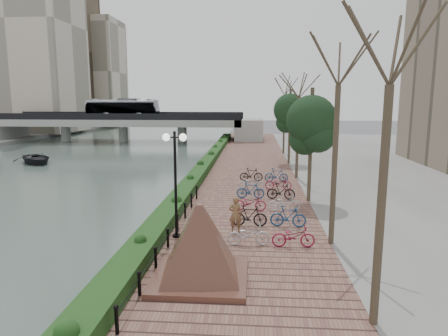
# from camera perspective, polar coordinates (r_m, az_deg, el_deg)

# --- Properties ---
(ground) EXTENTS (220.00, 220.00, 0.00)m
(ground) POSITION_cam_1_polar(r_m,az_deg,el_deg) (16.09, -13.75, -13.74)
(ground) COLOR #59595B
(ground) RESTS_ON ground
(river_water) EXTENTS (30.00, 130.00, 0.02)m
(river_water) POSITION_cam_1_polar(r_m,az_deg,el_deg) (44.18, -22.30, 0.80)
(river_water) COLOR #46584E
(river_water) RESTS_ON ground
(promenade) EXTENTS (8.00, 75.00, 0.50)m
(promenade) POSITION_cam_1_polar(r_m,az_deg,el_deg) (32.08, 2.87, -1.19)
(promenade) COLOR brown
(promenade) RESTS_ON ground
(hedge) EXTENTS (1.10, 56.00, 0.60)m
(hedge) POSITION_cam_1_polar(r_m,az_deg,el_deg) (34.69, -2.63, 0.57)
(hedge) COLOR #1B3D16
(hedge) RESTS_ON promenade
(chain_fence) EXTENTS (0.10, 14.10, 0.70)m
(chain_fence) POSITION_cam_1_polar(r_m,az_deg,el_deg) (17.24, -7.31, -8.89)
(chain_fence) COLOR black
(chain_fence) RESTS_ON promenade
(granite_monument) EXTENTS (4.84, 4.84, 2.54)m
(granite_monument) POSITION_cam_1_polar(r_m,az_deg,el_deg) (13.17, -3.48, -10.49)
(granite_monument) COLOR #49291F
(granite_monument) RESTS_ON promenade
(lamppost) EXTENTS (1.02, 0.32, 4.55)m
(lamppost) POSITION_cam_1_polar(r_m,az_deg,el_deg) (16.78, -7.01, 1.00)
(lamppost) COLOR black
(lamppost) RESTS_ON promenade
(motorcycle) EXTENTS (0.50, 1.49, 0.92)m
(motorcycle) POSITION_cam_1_polar(r_m,az_deg,el_deg) (15.22, -3.43, -10.97)
(motorcycle) COLOR black
(motorcycle) RESTS_ON promenade
(pedestrian) EXTENTS (0.59, 0.39, 1.61)m
(pedestrian) POSITION_cam_1_polar(r_m,az_deg,el_deg) (17.83, 1.65, -6.64)
(pedestrian) COLOR brown
(pedestrian) RESTS_ON promenade
(bicycle_parking) EXTENTS (2.40, 14.69, 1.00)m
(bicycle_parking) POSITION_cam_1_polar(r_m,az_deg,el_deg) (22.41, 6.06, -4.15)
(bicycle_parking) COLOR #B8B9BE
(bicycle_parking) RESTS_ON promenade
(street_trees) EXTENTS (3.20, 37.12, 6.80)m
(street_trees) POSITION_cam_1_polar(r_m,az_deg,el_deg) (26.99, 11.20, 3.94)
(street_trees) COLOR #352C1F
(street_trees) RESTS_ON promenade
(bridge) EXTENTS (36.00, 10.77, 6.50)m
(bridge) POSITION_cam_1_polar(r_m,az_deg,el_deg) (62.29, -14.25, 6.74)
(bridge) COLOR gray
(bridge) RESTS_ON ground
(boat) EXTENTS (5.98, 6.01, 1.03)m
(boat) POSITION_cam_1_polar(r_m,az_deg,el_deg) (44.06, -25.31, 1.25)
(boat) COLOR black
(boat) RESTS_ON river_water
(far_buildings) EXTENTS (35.00, 38.00, 38.00)m
(far_buildings) POSITION_cam_1_polar(r_m,az_deg,el_deg) (92.94, -26.60, 14.81)
(far_buildings) COLOR beige
(far_buildings) RESTS_ON far_bank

